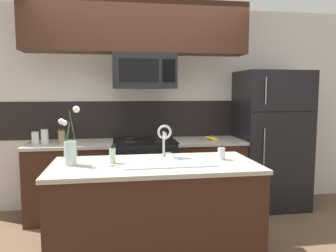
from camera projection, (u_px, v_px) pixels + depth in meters
The scene contains 19 objects.
ground_plane at pixel (153, 246), 3.24m from camera, with size 10.00×10.00×0.00m, color brown.
rear_partition at pixel (164, 108), 4.40m from camera, with size 5.20×0.10×2.60m, color silver.
splash_band at pixel (142, 119), 4.32m from camera, with size 3.60×0.01×0.48m, color black.
back_counter_left at pixel (72, 180), 3.93m from camera, with size 1.03×0.65×0.91m.
back_counter_right at pixel (207, 175), 4.20m from camera, with size 0.88×0.65×0.91m.
stove_range at pixel (145, 177), 4.07m from camera, with size 0.76×0.64×0.93m.
microwave at pixel (144, 71), 3.91m from camera, with size 0.74×0.40×0.41m.
upper_cabinet_band at pixel (137, 27), 3.82m from camera, with size 2.61×0.34×0.60m, color #381E14.
refrigerator at pixel (270, 140), 4.30m from camera, with size 0.86×0.74×1.77m.
storage_jar_tall at pixel (35, 138), 3.82m from camera, with size 0.08×0.08×0.14m.
storage_jar_medium at pixel (45, 135), 3.85m from camera, with size 0.08×0.08×0.19m.
storage_jar_short at pixel (62, 136), 3.86m from camera, with size 0.08×0.08×0.16m.
banana_bunch at pixel (212, 138), 4.09m from camera, with size 0.19×0.16×0.08m.
island_counter at pixel (155, 214), 2.84m from camera, with size 1.75×0.82×0.91m.
kitchen_sink at pixel (168, 170), 2.82m from camera, with size 0.76×0.43×0.16m.
sink_faucet at pixel (164, 136), 3.00m from camera, with size 0.14×0.14×0.31m.
dish_soap_bottle at pixel (112, 155), 2.78m from camera, with size 0.06×0.05×0.16m.
drinking_glass at pixel (221, 154), 2.93m from camera, with size 0.06×0.06×0.11m.
flower_vase at pixel (70, 149), 2.71m from camera, with size 0.17×0.16×0.49m.
Camera 1 is at (-0.33, -3.08, 1.52)m, focal length 35.00 mm.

